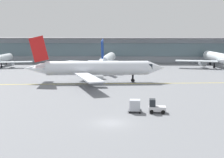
{
  "coord_description": "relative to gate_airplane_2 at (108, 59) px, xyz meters",
  "views": [
    {
      "loc": [
        1.62,
        -40.43,
        12.42
      ],
      "look_at": [
        -0.58,
        19.15,
        3.0
      ],
      "focal_mm": 49.53,
      "sensor_mm": 36.0,
      "label": 1
    }
  ],
  "objects": [
    {
      "name": "ground_plane",
      "position": [
        3.53,
        -60.04,
        -2.99
      ],
      "size": [
        400.0,
        400.0,
        0.0
      ],
      "primitive_type": "plane",
      "color": "slate"
    },
    {
      "name": "taxiway_centreline_stripe",
      "position": [
        -1.04,
        -29.2,
        -2.99
      ],
      "size": [
        109.66,
        9.34,
        0.01
      ],
      "primitive_type": "cube",
      "rotation": [
        0.0,
        0.0,
        0.08
      ],
      "color": "yellow",
      "rests_on": "ground_plane"
    },
    {
      "name": "terminal_concourse",
      "position": [
        3.53,
        23.3,
        1.92
      ],
      "size": [
        228.56,
        11.0,
        9.6
      ],
      "color": "#8C939E",
      "rests_on": "ground_plane"
    },
    {
      "name": "gate_airplane_2",
      "position": [
        0.0,
        0.0,
        0.0
      ],
      "size": [
        27.97,
        30.15,
        9.98
      ],
      "rotation": [
        0.0,
        0.0,
        1.5
      ],
      "color": "white",
      "rests_on": "ground_plane"
    },
    {
      "name": "gate_airplane_3",
      "position": [
        37.32,
        3.84,
        0.23
      ],
      "size": [
        30.15,
        32.5,
        10.76
      ],
      "rotation": [
        0.0,
        0.0,
        1.64
      ],
      "color": "white",
      "rests_on": "ground_plane"
    },
    {
      "name": "taxiing_regional_jet",
      "position": [
        -1.47,
        -27.23,
        0.38
      ],
      "size": [
        33.95,
        31.46,
        11.24
      ],
      "rotation": [
        0.0,
        0.0,
        0.08
      ],
      "color": "silver",
      "rests_on": "ground_plane"
    },
    {
      "name": "baggage_tug",
      "position": [
        10.12,
        -54.58,
        -2.1
      ],
      "size": [
        2.68,
        1.76,
        2.1
      ],
      "rotation": [
        0.0,
        0.0,
        -0.06
      ],
      "color": "silver",
      "rests_on": "ground_plane"
    },
    {
      "name": "cargo_dolly_lead",
      "position": [
        6.96,
        -54.38,
        -1.94
      ],
      "size": [
        2.2,
        1.73,
        1.94
      ],
      "rotation": [
        0.0,
        0.0,
        -0.06
      ],
      "color": "#595B60",
      "rests_on": "ground_plane"
    }
  ]
}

